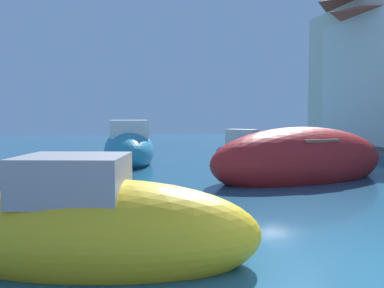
% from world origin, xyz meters
% --- Properties ---
extents(moored_boat_0, '(2.31, 3.94, 1.12)m').
position_xyz_m(moored_boat_0, '(-3.49, 8.17, 0.31)').
color(moored_boat_0, '#197233').
rests_on(moored_boat_0, ground).
extents(moored_boat_2, '(6.70, 3.68, 2.11)m').
position_xyz_m(moored_boat_2, '(2.59, 7.68, 0.58)').
color(moored_boat_2, '#B21E1E').
rests_on(moored_boat_2, ground).
extents(moored_boat_4, '(2.94, 3.27, 1.59)m').
position_xyz_m(moored_boat_4, '(3.04, 13.62, 0.39)').
color(moored_boat_4, '#1E479E').
rests_on(moored_boat_4, ground).
extents(moored_boat_5, '(4.53, 2.65, 1.78)m').
position_xyz_m(moored_boat_5, '(-3.60, 1.63, 0.47)').
color(moored_boat_5, gold).
rests_on(moored_boat_5, ground).
extents(moored_boat_7, '(2.35, 5.61, 2.22)m').
position_xyz_m(moored_boat_7, '(-2.22, 13.71, 0.59)').
color(moored_boat_7, teal).
rests_on(moored_boat_7, ground).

